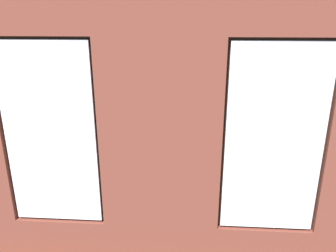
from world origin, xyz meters
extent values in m
cube|color=brown|center=(0.00, 0.00, -0.05)|extent=(6.62, 5.58, 0.10)
cube|color=brown|center=(0.00, 2.41, 1.78)|extent=(1.24, 0.16, 3.56)
cube|color=brown|center=(-1.12, 2.41, 0.29)|extent=(1.01, 0.16, 0.58)
cube|color=white|center=(-1.12, 2.45, 1.57)|extent=(0.95, 0.03, 1.93)
cube|color=#38281E|center=(-1.12, 2.39, 1.57)|extent=(1.01, 0.04, 1.99)
cube|color=brown|center=(1.12, 2.41, 0.29)|extent=(1.01, 0.16, 0.58)
cube|color=white|center=(1.12, 2.45, 1.57)|extent=(0.95, 0.03, 1.93)
cube|color=#38281E|center=(1.12, 2.39, 1.57)|extent=(1.01, 0.04, 1.99)
cube|color=#A87547|center=(0.00, 2.31, 0.55)|extent=(3.45, 0.24, 0.06)
cube|color=black|center=(0.00, 2.32, 1.72)|extent=(0.42, 0.03, 0.52)
cube|color=#389360|center=(0.00, 2.31, 1.72)|extent=(0.36, 0.01, 0.46)
cube|color=black|center=(0.01, 1.71, 0.21)|extent=(2.03, 0.85, 0.42)
cube|color=black|center=(0.01, 2.04, 0.61)|extent=(2.03, 0.24, 0.38)
cube|color=black|center=(-0.89, 1.71, 0.52)|extent=(0.22, 0.85, 0.24)
cube|color=black|center=(0.92, 1.71, 0.52)|extent=(0.22, 0.85, 0.24)
cube|color=black|center=(-0.38, 1.67, 0.48)|extent=(0.73, 0.65, 0.12)
cube|color=black|center=(0.41, 1.67, 0.48)|extent=(0.73, 0.65, 0.12)
cube|color=black|center=(-2.26, 0.60, 0.21)|extent=(0.97, 2.00, 0.42)
cube|color=black|center=(-2.58, 0.58, 0.61)|extent=(0.36, 1.96, 0.38)
cube|color=black|center=(-2.20, -0.26, 0.52)|extent=(0.86, 0.27, 0.24)
cube|color=black|center=(-2.19, 0.23, 0.48)|extent=(0.69, 0.73, 0.12)
cube|color=black|center=(-2.24, 0.98, 0.48)|extent=(0.69, 0.73, 0.12)
cube|color=olive|center=(0.20, 0.08, 0.44)|extent=(1.43, 0.74, 0.04)
cube|color=olive|center=(-0.46, -0.22, 0.21)|extent=(0.07, 0.07, 0.42)
cube|color=olive|center=(0.86, -0.22, 0.21)|extent=(0.07, 0.07, 0.42)
cube|color=olive|center=(-0.46, 0.39, 0.21)|extent=(0.07, 0.07, 0.42)
cube|color=olive|center=(0.86, 0.39, 0.21)|extent=(0.07, 0.07, 0.42)
cylinder|color=#33567F|center=(0.63, 0.20, 0.50)|extent=(0.07, 0.07, 0.08)
cylinder|color=gray|center=(-0.19, -0.04, 0.51)|extent=(0.15, 0.15, 0.10)
sphere|color=#1E5B28|center=(-0.19, -0.04, 0.64)|extent=(0.18, 0.18, 0.18)
cube|color=#59595B|center=(0.20, 0.08, 0.47)|extent=(0.17, 0.13, 0.02)
cube|color=black|center=(2.66, 0.31, 0.24)|extent=(1.06, 0.42, 0.48)
cube|color=black|center=(2.66, 0.31, 0.50)|extent=(0.41, 0.20, 0.05)
cube|color=black|center=(2.66, 0.31, 0.56)|extent=(0.06, 0.04, 0.06)
cube|color=black|center=(2.66, 0.31, 0.86)|extent=(0.93, 0.04, 0.55)
cube|color=black|center=(2.66, 0.29, 0.86)|extent=(0.88, 0.01, 0.50)
cylinder|color=olive|center=(0.54, -1.43, 0.14)|extent=(0.48, 0.48, 0.28)
ellipsoid|color=white|center=(0.54, -1.43, 0.47)|extent=(1.07, 1.07, 0.43)
ellipsoid|color=navy|center=(0.62, -1.43, 0.57)|extent=(0.44, 0.44, 0.18)
cylinder|color=beige|center=(1.53, 1.86, 0.13)|extent=(0.28, 0.28, 0.27)
cylinder|color=brown|center=(1.53, 1.86, 0.33)|extent=(0.04, 0.04, 0.13)
ellipsoid|color=#337F38|center=(1.53, 1.86, 0.66)|extent=(0.62, 0.62, 0.55)
cylinder|color=gray|center=(-1.91, -0.83, 0.09)|extent=(0.19, 0.19, 0.18)
cylinder|color=brown|center=(-1.91, -0.83, 0.26)|extent=(0.03, 0.03, 0.16)
ellipsoid|color=#286B2D|center=(-1.91, -0.83, 0.48)|extent=(0.39, 0.39, 0.29)
cylinder|color=beige|center=(-2.46, -1.79, 0.15)|extent=(0.31, 0.31, 0.30)
cylinder|color=brown|center=(-2.46, -1.79, 0.47)|extent=(0.06, 0.06, 0.35)
cone|color=#1E5B28|center=(-2.25, -1.82, 0.94)|extent=(0.58, 0.25, 0.69)
cone|color=#1E5B28|center=(-2.33, -1.56, 0.90)|extent=(0.45, 0.64, 0.63)
cone|color=#1E5B28|center=(-2.52, -1.59, 0.94)|extent=(0.32, 0.59, 0.68)
cone|color=#1E5B28|center=(-2.67, -1.68, 0.92)|extent=(0.61, 0.42, 0.66)
cone|color=#1E5B28|center=(-2.68, -1.93, 0.90)|extent=(0.62, 0.48, 0.63)
cone|color=#1E5B28|center=(-2.52, -2.03, 0.91)|extent=(0.33, 0.64, 0.64)
cone|color=#1E5B28|center=(-2.31, -2.00, 0.91)|extent=(0.51, 0.60, 0.64)
cylinder|color=#47423D|center=(2.11, 1.29, 0.14)|extent=(0.23, 0.23, 0.29)
cylinder|color=brown|center=(2.11, 1.29, 0.33)|extent=(0.03, 0.03, 0.10)
ellipsoid|color=#337F38|center=(2.11, 1.29, 0.55)|extent=(0.47, 0.47, 0.33)
cylinder|color=beige|center=(-1.10, -1.10, 0.11)|extent=(0.20, 0.20, 0.22)
cylinder|color=brown|center=(-1.10, -1.10, 0.29)|extent=(0.03, 0.03, 0.15)
ellipsoid|color=#3D8E42|center=(-1.10, -1.10, 0.57)|extent=(0.43, 0.43, 0.39)
cylinder|color=#47423D|center=(-1.45, 1.71, 0.14)|extent=(0.25, 0.25, 0.28)
cylinder|color=brown|center=(-1.45, 1.71, 0.41)|extent=(0.04, 0.04, 0.25)
cone|color=#1E5B28|center=(-1.18, 1.76, 0.75)|extent=(0.66, 0.28, 0.55)
cone|color=#1E5B28|center=(-1.42, 1.89, 0.83)|extent=(0.24, 0.52, 0.67)
cone|color=#1E5B28|center=(-1.64, 1.91, 0.74)|extent=(0.57, 0.58, 0.54)
cone|color=#1E5B28|center=(-1.60, 1.58, 0.81)|extent=(0.52, 0.47, 0.65)
cone|color=#1E5B28|center=(-1.38, 1.47, 0.76)|extent=(0.33, 0.64, 0.58)
camera|label=1|loc=(-0.30, 5.49, 2.76)|focal=35.00mm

